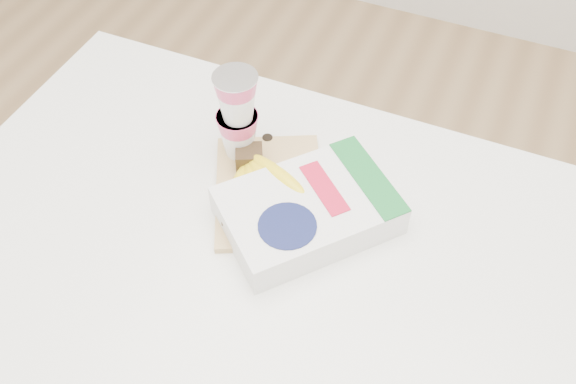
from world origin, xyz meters
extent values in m
cube|color=white|center=(0.00, 0.00, 0.43)|extent=(1.15, 0.76, 0.86)
cube|color=tan|center=(-0.02, 0.10, 0.87)|extent=(0.28, 0.31, 0.01)
cube|color=#382816|center=(-0.08, 0.13, 0.90)|extent=(0.06, 0.06, 0.03)
ellipsoid|color=yellow|center=(-0.06, 0.06, 0.89)|extent=(0.06, 0.16, 0.05)
sphere|color=#382816|center=(-0.05, -0.01, 0.89)|extent=(0.01, 0.01, 0.01)
ellipsoid|color=yellow|center=(-0.04, 0.07, 0.89)|extent=(0.10, 0.15, 0.05)
sphere|color=#382816|center=(0.00, 0.00, 0.89)|extent=(0.01, 0.01, 0.01)
ellipsoid|color=yellow|center=(-0.02, 0.08, 0.90)|extent=(0.14, 0.13, 0.05)
sphere|color=#382816|center=(0.03, 0.03, 0.90)|extent=(0.01, 0.01, 0.01)
ellipsoid|color=yellow|center=(-0.01, 0.10, 0.91)|extent=(0.15, 0.09, 0.05)
sphere|color=#382816|center=(0.06, 0.07, 0.91)|extent=(0.01, 0.01, 0.01)
cylinder|color=silver|center=(-0.10, 0.16, 1.05)|extent=(0.08, 0.08, 0.00)
cube|color=white|center=(0.07, 0.07, 0.89)|extent=(0.33, 0.34, 0.06)
cube|color=#186E2E|center=(0.14, 0.15, 0.92)|extent=(0.18, 0.16, 0.00)
cylinder|color=#121844|center=(0.06, 0.00, 0.92)|extent=(0.13, 0.13, 0.00)
cube|color=red|center=(0.08, 0.10, 0.92)|extent=(0.11, 0.11, 0.00)
camera|label=1|loc=(0.30, -0.56, 1.73)|focal=40.00mm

